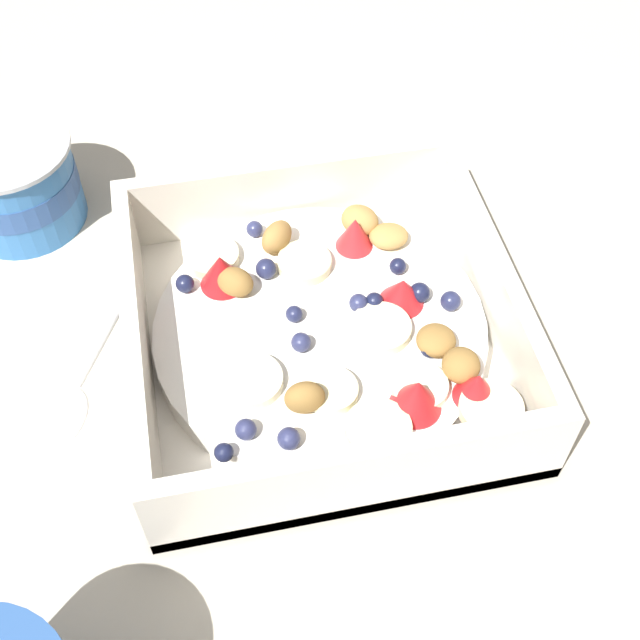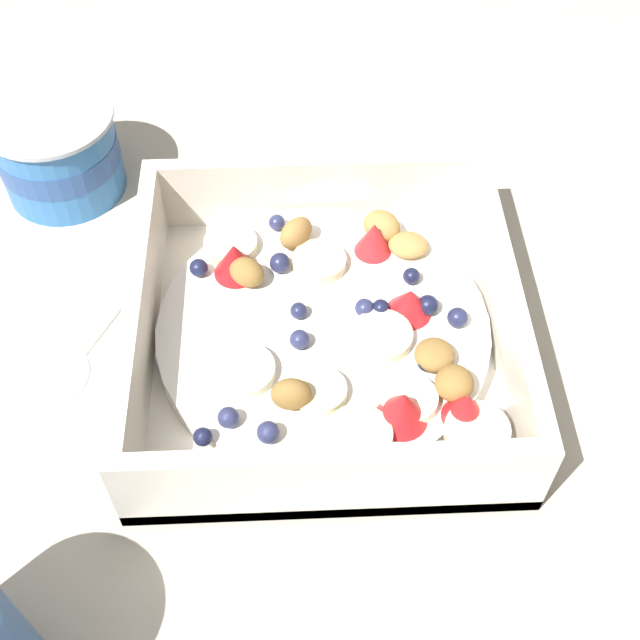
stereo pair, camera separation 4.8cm
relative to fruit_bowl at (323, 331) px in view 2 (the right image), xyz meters
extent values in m
plane|color=beige|center=(-0.02, 0.01, -0.02)|extent=(2.40, 2.40, 0.00)
cube|color=white|center=(0.00, 0.00, -0.01)|extent=(0.22, 0.22, 0.01)
cube|color=white|center=(0.00, -0.11, 0.01)|extent=(0.22, 0.01, 0.06)
cube|color=white|center=(0.00, 0.11, 0.01)|extent=(0.22, 0.01, 0.06)
cube|color=white|center=(-0.11, 0.00, 0.01)|extent=(0.01, 0.20, 0.06)
cube|color=white|center=(0.10, 0.00, 0.01)|extent=(0.01, 0.20, 0.06)
cylinder|color=white|center=(0.00, 0.00, 0.00)|extent=(0.20, 0.20, 0.02)
cylinder|color=beige|center=(0.00, 0.05, 0.01)|extent=(0.04, 0.04, 0.01)
cylinder|color=#F4EAB7|center=(-0.06, 0.06, 0.01)|extent=(0.05, 0.05, 0.01)
cylinder|color=#F7EFC6|center=(-0.05, -0.03, 0.01)|extent=(0.05, 0.05, 0.01)
cylinder|color=#F4EAB7|center=(-0.01, -0.05, 0.01)|extent=(0.04, 0.04, 0.01)
cylinder|color=#F4EAB7|center=(0.03, -0.01, 0.01)|extent=(0.05, 0.05, 0.01)
cylinder|color=#F4EAB7|center=(0.08, -0.08, 0.01)|extent=(0.04, 0.04, 0.01)
cylinder|color=beige|center=(0.01, -0.08, 0.01)|extent=(0.04, 0.04, 0.01)
cylinder|color=#F7EFC6|center=(0.04, -0.06, 0.01)|extent=(0.03, 0.03, 0.01)
cone|color=red|center=(-0.05, 0.04, 0.02)|extent=(0.04, 0.04, 0.02)
cone|color=red|center=(0.07, -0.07, 0.02)|extent=(0.03, 0.03, 0.02)
cone|color=red|center=(0.04, -0.07, 0.02)|extent=(0.03, 0.03, 0.02)
cone|color=red|center=(0.05, 0.01, 0.02)|extent=(0.04, 0.04, 0.02)
cone|color=red|center=(0.03, 0.06, 0.02)|extent=(0.03, 0.03, 0.02)
sphere|color=#23284C|center=(0.08, 0.00, 0.01)|extent=(0.01, 0.01, 0.01)
sphere|color=navy|center=(0.02, 0.01, 0.01)|extent=(0.01, 0.01, 0.01)
sphere|color=#191E3D|center=(-0.08, 0.04, 0.01)|extent=(0.01, 0.01, 0.01)
sphere|color=#191E3D|center=(-0.07, -0.08, 0.01)|extent=(0.01, 0.01, 0.01)
sphere|color=navy|center=(-0.06, -0.07, 0.01)|extent=(0.01, 0.01, 0.01)
sphere|color=navy|center=(-0.03, -0.08, 0.01)|extent=(0.01, 0.01, 0.01)
sphere|color=#23284C|center=(-0.03, 0.04, 0.01)|extent=(0.01, 0.01, 0.01)
sphere|color=#191E3D|center=(0.05, 0.03, 0.01)|extent=(0.01, 0.01, 0.01)
sphere|color=navy|center=(-0.02, -0.01, 0.01)|extent=(0.01, 0.01, 0.01)
sphere|color=#191E3D|center=(0.06, -0.03, 0.01)|extent=(0.01, 0.01, 0.01)
sphere|color=#191E3D|center=(0.03, 0.00, 0.01)|extent=(0.01, 0.01, 0.01)
sphere|color=#191E3D|center=(0.06, 0.01, 0.01)|extent=(0.01, 0.01, 0.01)
sphere|color=navy|center=(-0.03, 0.08, 0.01)|extent=(0.01, 0.01, 0.01)
sphere|color=#23284C|center=(-0.02, 0.01, 0.01)|extent=(0.01, 0.01, 0.01)
ellipsoid|color=olive|center=(-0.02, -0.05, 0.02)|extent=(0.02, 0.02, 0.02)
ellipsoid|color=olive|center=(0.07, -0.05, 0.02)|extent=(0.02, 0.02, 0.02)
ellipsoid|color=olive|center=(-0.05, 0.04, 0.02)|extent=(0.03, 0.03, 0.02)
ellipsoid|color=olive|center=(0.06, -0.03, 0.01)|extent=(0.02, 0.02, 0.01)
ellipsoid|color=tan|center=(0.04, 0.07, 0.02)|extent=(0.03, 0.03, 0.02)
ellipsoid|color=#AD7F42|center=(-0.02, 0.07, 0.02)|extent=(0.03, 0.03, 0.02)
ellipsoid|color=tan|center=(0.05, 0.06, 0.01)|extent=(0.03, 0.02, 0.01)
ellipsoid|color=silver|center=(-0.16, -0.02, -0.02)|extent=(0.05, 0.06, 0.01)
cylinder|color=silver|center=(-0.12, 0.06, -0.02)|extent=(0.06, 0.11, 0.01)
cylinder|color=#3370B7|center=(-0.18, 0.16, 0.01)|extent=(0.08, 0.08, 0.06)
cylinder|color=#2D5193|center=(-0.18, 0.16, 0.01)|extent=(0.08, 0.08, 0.02)
cylinder|color=#B7BCC6|center=(-0.18, 0.16, 0.04)|extent=(0.09, 0.09, 0.00)
camera|label=1|loc=(-0.06, -0.29, 0.39)|focal=46.09mm
camera|label=2|loc=(-0.01, -0.30, 0.39)|focal=46.09mm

